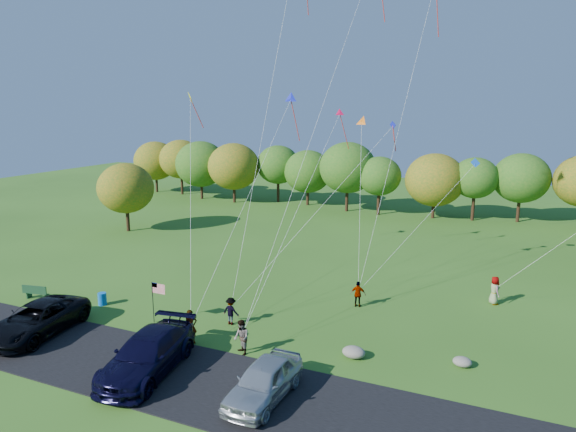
# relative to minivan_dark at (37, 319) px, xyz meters

# --- Properties ---
(ground) EXTENTS (140.00, 140.00, 0.00)m
(ground) POSITION_rel_minivan_dark_xyz_m (9.88, 3.40, -0.93)
(ground) COLOR #305E1B
(ground) RESTS_ON ground
(asphalt_lane) EXTENTS (44.00, 6.00, 0.06)m
(asphalt_lane) POSITION_rel_minivan_dark_xyz_m (9.88, -0.60, -0.90)
(asphalt_lane) COLOR black
(asphalt_lane) RESTS_ON ground
(treeline) EXTENTS (76.78, 27.97, 8.46)m
(treeline) POSITION_rel_minivan_dark_xyz_m (8.79, 40.01, 3.81)
(treeline) COLOR #382014
(treeline) RESTS_ON ground
(minivan_dark) EXTENTS (3.67, 6.56, 1.73)m
(minivan_dark) POSITION_rel_minivan_dark_xyz_m (0.00, 0.00, 0.00)
(minivan_dark) COLOR black
(minivan_dark) RESTS_ON asphalt_lane
(minivan_navy) EXTENTS (3.55, 6.70, 1.85)m
(minivan_navy) POSITION_rel_minivan_dark_xyz_m (8.30, -0.91, 0.06)
(minivan_navy) COLOR black
(minivan_navy) RESTS_ON asphalt_lane
(minivan_silver) EXTENTS (2.08, 4.92, 1.66)m
(minivan_silver) POSITION_rel_minivan_dark_xyz_m (14.34, -0.69, -0.04)
(minivan_silver) COLOR #B1B6BC
(minivan_silver) RESTS_ON asphalt_lane
(flyer_a) EXTENTS (0.78, 0.81, 1.87)m
(flyer_a) POSITION_rel_minivan_dark_xyz_m (8.36, 2.60, 0.01)
(flyer_a) COLOR #4C4C59
(flyer_a) RESTS_ON ground
(flyer_b) EXTENTS (1.13, 1.11, 1.83)m
(flyer_b) POSITION_rel_minivan_dark_xyz_m (11.43, 2.60, -0.01)
(flyer_b) COLOR #4C4C59
(flyer_b) RESTS_ON ground
(flyer_c) EXTENTS (1.08, 0.67, 1.62)m
(flyer_c) POSITION_rel_minivan_dark_xyz_m (9.07, 5.62, -0.11)
(flyer_c) COLOR #4C4C59
(flyer_c) RESTS_ON ground
(flyer_d) EXTENTS (1.02, 0.53, 1.67)m
(flyer_d) POSITION_rel_minivan_dark_xyz_m (15.07, 11.20, -0.09)
(flyer_d) COLOR #4C4C59
(flyer_d) RESTS_ON ground
(flyer_e) EXTENTS (0.95, 1.07, 1.84)m
(flyer_e) POSITION_rel_minivan_dark_xyz_m (22.93, 15.17, -0.01)
(flyer_e) COLOR #4C4C59
(flyer_e) RESTS_ON ground
(park_bench) EXTENTS (1.80, 0.61, 1.00)m
(park_bench) POSITION_rel_minivan_dark_xyz_m (-4.59, 3.77, -0.39)
(park_bench) COLOR #153B20
(park_bench) RESTS_ON ground
(trash_barrel) EXTENTS (0.53, 0.53, 0.80)m
(trash_barrel) POSITION_rel_minivan_dark_xyz_m (0.03, 4.88, -0.53)
(trash_barrel) COLOR blue
(trash_barrel) RESTS_ON ground
(flag_assembly) EXTENTS (0.92, 0.60, 2.50)m
(flag_assembly) POSITION_rel_minivan_dark_xyz_m (5.04, 4.01, 0.95)
(flag_assembly) COLOR black
(flag_assembly) RESTS_ON ground
(boulder_near) EXTENTS (1.18, 0.92, 0.59)m
(boulder_near) POSITION_rel_minivan_dark_xyz_m (16.79, 4.55, -0.63)
(boulder_near) COLOR gray
(boulder_near) RESTS_ON ground
(boulder_far) EXTENTS (0.92, 0.77, 0.48)m
(boulder_far) POSITION_rel_minivan_dark_xyz_m (21.90, 5.83, -0.69)
(boulder_far) COLOR gray
(boulder_far) RESTS_ON ground
(kites_aloft) EXTENTS (28.34, 8.28, 17.96)m
(kites_aloft) POSITION_rel_minivan_dark_xyz_m (12.21, 17.04, 17.49)
(kites_aloft) COLOR #C81668
(kites_aloft) RESTS_ON ground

